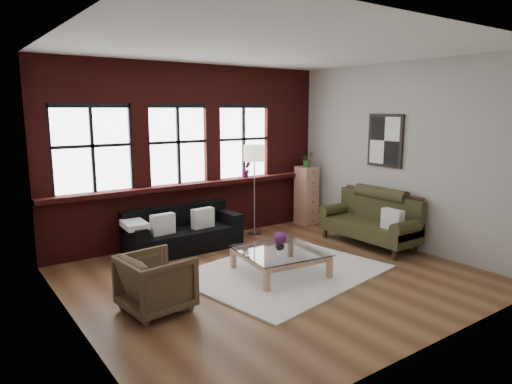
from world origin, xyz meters
TOP-DOWN VIEW (x-y plane):
  - floor at (0.00, 0.00)m, footprint 5.50×5.50m
  - ceiling at (0.00, 0.00)m, footprint 5.50×5.50m
  - wall_back at (0.00, 2.50)m, footprint 5.50×0.00m
  - wall_front at (0.00, -2.50)m, footprint 5.50×0.00m
  - wall_left at (-2.75, 0.00)m, footprint 0.00×5.00m
  - wall_right at (2.75, 0.00)m, footprint 0.00×5.00m
  - brick_backwall at (0.00, 2.44)m, footprint 5.50×0.12m
  - sill_ledge at (0.00, 2.35)m, footprint 5.50×0.30m
  - window_left at (-1.80, 2.45)m, footprint 1.38×0.10m
  - window_mid at (-0.30, 2.45)m, footprint 1.38×0.10m
  - window_right at (1.10, 2.45)m, footprint 1.38×0.10m
  - wall_poster at (2.72, 0.30)m, footprint 0.05×0.74m
  - shag_rug at (0.20, 0.03)m, footprint 3.09×2.61m
  - dark_sofa at (-0.50, 1.90)m, footprint 1.96×0.79m
  - pillow_a at (-0.92, 1.80)m, footprint 0.41×0.17m
  - pillow_b at (-0.18, 1.80)m, footprint 0.41×0.17m
  - vintage_settee at (2.30, 0.24)m, footprint 0.82×1.84m
  - pillow_settee at (2.22, -0.33)m, footprint 0.15×0.38m
  - armchair at (-1.86, -0.08)m, footprint 0.85×0.83m
  - coffee_table at (0.11, 0.01)m, footprint 1.28×1.28m
  - vase at (0.11, 0.01)m, footprint 0.16×0.16m
  - flowers at (0.11, 0.01)m, footprint 0.19×0.19m
  - drawer_chest at (2.45, 2.06)m, footprint 0.38×0.38m
  - potted_plant_top at (2.45, 2.06)m, footprint 0.32×0.30m
  - floor_lamp at (1.06, 2.00)m, footprint 0.40×0.40m
  - sill_plant at (1.10, 2.32)m, footprint 0.21×0.18m

SIDE VIEW (x-z plane):
  - floor at x=0.00m, z-range 0.00..0.00m
  - shag_rug at x=0.20m, z-range 0.00..0.03m
  - coffee_table at x=0.11m, z-range -0.01..0.38m
  - armchair at x=-1.86m, z-range 0.00..0.70m
  - dark_sofa at x=-0.50m, z-range 0.00..0.71m
  - vase at x=0.11m, z-range 0.37..0.51m
  - vintage_settee at x=2.30m, z-range 0.00..0.98m
  - pillow_a at x=-0.92m, z-range 0.37..0.71m
  - pillow_b at x=-0.18m, z-range 0.37..0.71m
  - flowers at x=0.11m, z-range 0.45..0.65m
  - pillow_settee at x=2.22m, z-range 0.43..0.77m
  - drawer_chest at x=2.45m, z-range 0.00..1.22m
  - floor_lamp at x=1.06m, z-range 0.00..1.89m
  - sill_ledge at x=0.00m, z-range 1.00..1.08m
  - sill_plant at x=1.10m, z-range 1.08..1.41m
  - potted_plant_top at x=2.45m, z-range 1.22..1.53m
  - wall_back at x=0.00m, z-range -1.15..4.35m
  - wall_front at x=0.00m, z-range -1.15..4.35m
  - wall_left at x=-2.75m, z-range -0.90..4.10m
  - wall_right at x=2.75m, z-range -0.90..4.10m
  - brick_backwall at x=0.00m, z-range 0.00..3.20m
  - window_left at x=-1.80m, z-range 1.00..2.50m
  - window_mid at x=-0.30m, z-range 1.00..2.50m
  - window_right at x=1.10m, z-range 1.00..2.50m
  - wall_poster at x=2.72m, z-range 1.38..2.32m
  - ceiling at x=0.00m, z-range 3.20..3.20m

